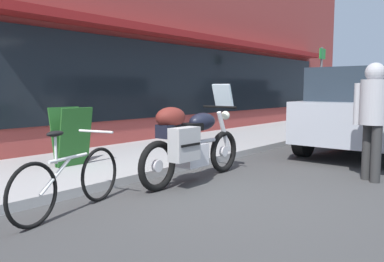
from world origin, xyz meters
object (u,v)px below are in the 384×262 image
Objects in this scene: pedestrian_walking at (374,108)px; sandwich_board_sign at (71,136)px; parked_bicycle at (69,181)px; touring_motorcycle at (190,140)px; parking_sign_pole at (321,80)px; parked_minivan at (375,109)px.

pedestrian_walking reaches higher than sandwich_board_sign.
sandwich_board_sign reaches higher than parked_bicycle.
touring_motorcycle is 1.35× the size of parked_bicycle.
parking_sign_pole is (6.14, 3.20, 0.53)m from pedestrian_walking.
parked_minivan is 6.10m from sandwich_board_sign.
parked_bicycle is (-1.91, 0.11, -0.25)m from touring_motorcycle.
parked_minivan is at bearing -15.69° from touring_motorcycle.
parked_minivan is 4.25m from parking_sign_pole.
parked_bicycle is 9.94m from parking_sign_pole.
sandwich_board_sign is at bearing 148.82° from parked_minivan.
touring_motorcycle is at bearing 131.62° from pedestrian_walking.
parking_sign_pole reaches higher than sandwich_board_sign.
parked_minivan is (4.52, -1.27, 0.31)m from touring_motorcycle.
sandwich_board_sign is at bearing 55.43° from parked_bicycle.
touring_motorcycle reaches higher than parked_bicycle.
parking_sign_pole is at bearing 36.63° from parked_minivan.
parked_minivan is (6.43, -1.38, 0.56)m from parked_bicycle.
parked_bicycle is at bearing 150.39° from pedestrian_walking.
parked_minivan reaches higher than pedestrian_walking.
parked_minivan reaches higher than parked_bicycle.
touring_motorcycle is 1.29× the size of pedestrian_walking.
parking_sign_pole is (8.58, -0.65, 1.01)m from sandwich_board_sign.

